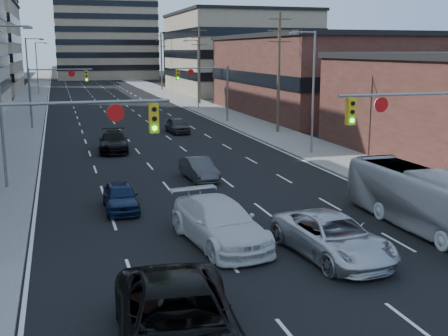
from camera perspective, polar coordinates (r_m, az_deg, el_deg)
The scene contains 27 objects.
ground at distance 16.62m, azimuth 12.96°, elevation -15.79°, with size 400.00×400.00×0.00m, color black.
road_surface at distance 143.11m, azimuth -13.66°, elevation 8.49°, with size 18.00×300.00×0.02m, color black.
sidewalk_left at distance 142.96m, azimuth -18.31°, elevation 8.25°, with size 5.00×300.00×0.15m, color slate.
sidewalk_right at distance 144.17m, azimuth -9.04°, elevation 8.72°, with size 5.00×300.00×0.15m, color slate.
storefront_right_mid at distance 70.25m, azimuth 10.26°, elevation 9.13°, with size 20.00×30.00×9.00m, color #472119.
office_right_far at distance 105.83m, azimuth 1.38°, elevation 11.52°, with size 22.00×28.00×14.00m, color gray.
bg_block_right at distance 148.09m, azimuth -1.08°, elevation 11.24°, with size 22.00×22.00×12.00m, color gray.
signal_near_left at distance 20.97m, azimuth -16.17°, elevation 2.33°, with size 6.59×0.33×6.00m.
signal_near_right at distance 25.76m, azimuth 19.21°, elevation 3.84°, with size 6.59×0.33×6.00m.
signal_far_left at distance 57.80m, azimuth -16.85°, elevation 8.06°, with size 6.09×0.33×6.00m.
signal_far_right at distance 59.76m, azimuth -1.80°, elevation 8.67°, with size 6.09×0.33×6.00m.
utility_pole_block at distance 52.58m, azimuth 5.58°, elevation 9.79°, with size 2.20×0.28×11.00m.
utility_pole_midblock at distance 81.16m, azimuth -2.52°, elevation 10.55°, with size 2.20×0.28×11.00m.
utility_pole_distant at distance 110.50m, azimuth -6.37°, elevation 10.84°, with size 2.20×0.28×11.00m.
streetlight_left_near at distance 32.93m, azimuth -21.55°, elevation 6.56°, with size 2.03×0.22×9.00m.
streetlight_left_mid at distance 67.82m, azimuth -19.16°, elevation 9.04°, with size 2.03×0.22×9.00m.
streetlight_left_far at distance 102.78m, azimuth -18.39°, elevation 9.84°, with size 2.03×0.22×9.00m.
streetlight_right_near at distance 41.80m, azimuth 8.87°, elevation 8.19°, with size 2.03×0.22×9.00m.
streetlight_right_far at distance 74.91m, azimuth -2.78°, elevation 9.88°, with size 2.03×0.22×9.00m.
black_pickup at distance 14.60m, azimuth -4.70°, elevation -15.49°, with size 3.09×6.70×1.86m, color black.
white_van at distance 22.55m, azimuth -0.47°, elevation -5.54°, with size 2.48×6.09×1.77m, color silver.
silver_suv at distance 21.53m, azimuth 10.97°, elevation -6.87°, with size 2.64×5.73×1.59m, color silver.
transit_bus at distance 25.68m, azimuth 19.77°, elevation -3.07°, with size 2.22×9.48×2.64m, color silver.
sedan_blue at distance 27.68m, azimuth -10.47°, elevation -2.90°, with size 1.58×3.93×1.34m, color #0E1A39.
sedan_grey_center at distance 33.64m, azimuth -2.57°, elevation -0.10°, with size 1.40×4.02×1.32m, color #353538.
sedan_black_far at distance 43.89m, azimuth -11.15°, elevation 2.65°, with size 2.16×5.32×1.54m, color black.
sedan_grey_right at distance 53.05m, azimuth -4.78°, elevation 4.34°, with size 1.70×4.21×1.44m, color #2B2B2E.
Camera 1 is at (-7.52, -12.71, 7.63)m, focal length 45.00 mm.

